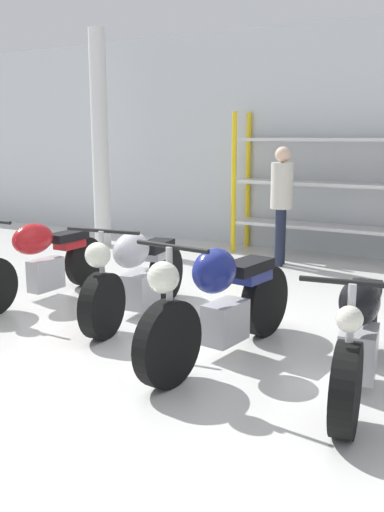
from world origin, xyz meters
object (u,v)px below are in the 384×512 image
(shelving_rack, at_px, (383,187))
(motorcycle_red, at_px, (40,258))
(motorcycle_silver, at_px, (136,274))
(motorcycle_black, at_px, (359,336))
(person_near_rack, at_px, (282,196))
(motorcycle_blue, at_px, (221,302))

(shelving_rack, distance_m, motorcycle_red, 4.99)
(shelving_rack, xyz_separation_m, motorcycle_silver, (-1.61, -3.96, -0.68))
(motorcycle_black, height_order, person_near_rack, person_near_rack)
(motorcycle_red, bearing_deg, shelving_rack, 143.93)
(motorcycle_red, height_order, person_near_rack, person_near_rack)
(motorcycle_silver, bearing_deg, motorcycle_blue, 57.68)
(motorcycle_silver, distance_m, motorcycle_blue, 1.41)
(person_near_rack, bearing_deg, shelving_rack, -158.56)
(shelving_rack, height_order, motorcycle_blue, shelving_rack)
(motorcycle_silver, distance_m, motorcycle_black, 2.52)
(motorcycle_red, height_order, motorcycle_black, motorcycle_red)
(motorcycle_red, distance_m, person_near_rack, 3.60)
(person_near_rack, bearing_deg, motorcycle_silver, 70.52)
(shelving_rack, bearing_deg, motorcycle_black, -79.80)
(motorcycle_silver, relative_size, motorcycle_blue, 0.97)
(motorcycle_blue, distance_m, person_near_rack, 3.85)
(motorcycle_red, relative_size, motorcycle_silver, 1.02)
(shelving_rack, relative_size, motorcycle_black, 2.13)
(motorcycle_silver, xyz_separation_m, motorcycle_black, (2.44, -0.62, -0.04))
(motorcycle_red, xyz_separation_m, motorcycle_black, (3.78, -0.62, -0.07))
(shelving_rack, bearing_deg, motorcycle_blue, -94.18)
(shelving_rack, height_order, person_near_rack, shelving_rack)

